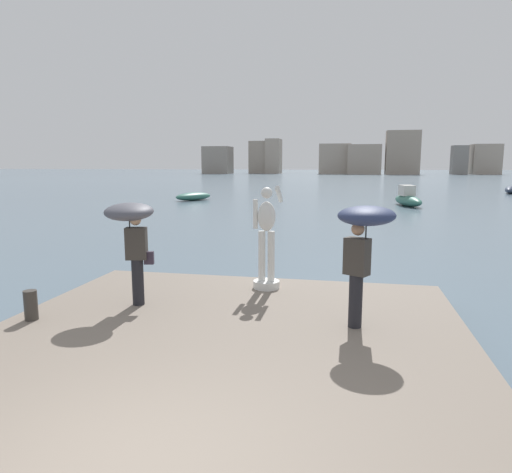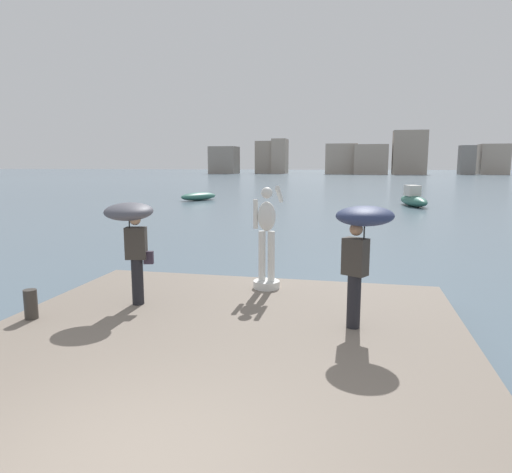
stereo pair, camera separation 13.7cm
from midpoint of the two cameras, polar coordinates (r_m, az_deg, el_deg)
ground_plane at (r=43.44m, az=9.67°, el=4.82°), size 400.00×400.00×0.00m
pier at (r=6.36m, az=-7.31°, el=-17.74°), size 7.70×10.10×0.40m
statue_white_figure at (r=9.82m, az=1.73°, el=-0.83°), size 0.57×0.85×2.20m
onlooker_left at (r=8.91m, az=-14.70°, el=1.31°), size 1.09×1.11×1.96m
onlooker_right at (r=7.49m, az=13.42°, el=0.41°), size 1.24×1.25×2.01m
mooring_bollard at (r=8.90m, az=-25.63°, el=-7.54°), size 0.22×0.22×0.51m
boat_mid at (r=35.47m, az=18.94°, el=4.39°), size 2.13×4.74×1.50m
boat_rightward at (r=39.24m, az=-7.00°, el=4.93°), size 2.99×3.79×0.66m
distant_skyline at (r=141.66m, az=10.71°, el=9.52°), size 85.89×13.37×12.30m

